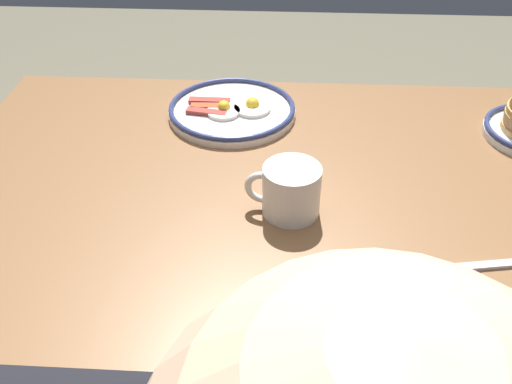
{
  "coord_description": "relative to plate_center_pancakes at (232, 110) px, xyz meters",
  "views": [
    {
      "loc": [
        0.04,
        0.78,
        1.34
      ],
      "look_at": [
        0.08,
        0.02,
        0.77
      ],
      "focal_mm": 40.25,
      "sensor_mm": 36.0,
      "label": 1
    }
  ],
  "objects": [
    {
      "name": "dining_table",
      "position": [
        -0.15,
        0.28,
        -0.08
      ],
      "size": [
        1.32,
        0.89,
        0.74
      ],
      "color": "brown",
      "rests_on": "ground_plane"
    },
    {
      "name": "fork_near",
      "position": [
        -0.4,
        0.44,
        -0.01
      ],
      "size": [
        0.18,
        0.05,
        0.01
      ],
      "color": "silver",
      "rests_on": "dining_table"
    },
    {
      "name": "cell_phone",
      "position": [
        -0.2,
        0.53,
        -0.01
      ],
      "size": [
        0.16,
        0.1,
        0.01
      ],
      "primitive_type": "cube",
      "rotation": [
        0.0,
        0.0,
        0.24
      ],
      "color": "black",
      "rests_on": "dining_table"
    },
    {
      "name": "coffee_mug",
      "position": [
        -0.12,
        0.32,
        0.03
      ],
      "size": [
        0.13,
        0.1,
        0.09
      ],
      "color": "white",
      "rests_on": "dining_table"
    },
    {
      "name": "plate_center_pancakes",
      "position": [
        0.0,
        0.0,
        0.0
      ],
      "size": [
        0.27,
        0.27,
        0.04
      ],
      "color": "silver",
      "rests_on": "dining_table"
    }
  ]
}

